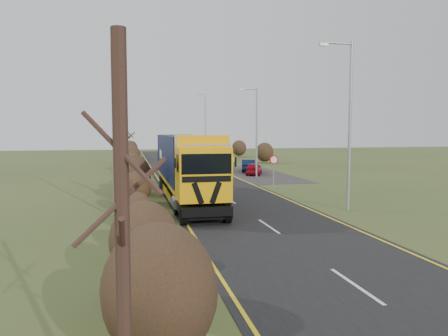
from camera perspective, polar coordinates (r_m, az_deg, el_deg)
ground at (r=24.54m, az=2.90°, el=-5.68°), size 160.00×160.00×0.00m
road at (r=34.16m, az=-1.56°, el=-2.63°), size 8.00×120.00×0.02m
layby at (r=45.36m, az=4.11°, el=-0.75°), size 6.00×18.00×0.02m
lane_markings at (r=33.86m, az=-1.47°, el=-2.66°), size 7.52×116.00×0.01m
hedgerow at (r=31.28m, az=-11.68°, el=-0.47°), size 2.24×102.04×6.05m
lorry at (r=27.77m, az=-4.98°, el=0.62°), size 2.99×15.38×4.28m
car_red_hatchback at (r=44.31m, az=3.94°, el=-0.09°), size 2.68×3.94×1.24m
car_blue_sedan at (r=47.57m, az=3.19°, el=0.31°), size 2.36×4.24×1.32m
streetlight_near at (r=25.53m, az=15.89°, el=6.31°), size 2.00×0.19×9.44m
streetlight_mid at (r=42.29m, az=4.16°, el=5.21°), size 1.83×0.18×8.58m
streetlight_far at (r=69.92m, az=-2.58°, el=5.96°), size 2.18×0.21×10.31m
left_pole at (r=22.91m, az=-14.21°, el=4.41°), size 0.16×0.16×8.74m
speed_sign at (r=34.42m, az=6.52°, el=0.42°), size 0.71×0.10×2.56m
warning_board at (r=46.84m, az=1.17°, el=0.69°), size 0.66×0.11×1.72m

